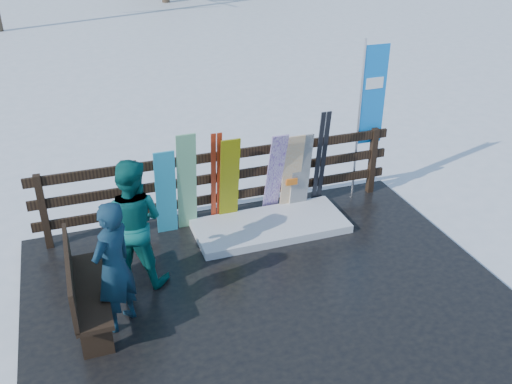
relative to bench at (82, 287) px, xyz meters
name	(u,v)px	position (x,y,z in m)	size (l,w,h in m)	color
ground	(272,306)	(2.21, -0.34, -0.60)	(700.00, 700.00, 0.00)	white
deck	(272,303)	(2.21, -0.34, -0.56)	(6.00, 5.00, 0.08)	black
fence	(222,179)	(2.21, 1.86, 0.14)	(5.60, 0.10, 1.15)	black
snow_patch	(270,226)	(2.79, 1.26, -0.46)	(2.28, 1.00, 0.12)	white
bench	(82,287)	(0.00, 0.00, 0.00)	(0.41, 1.50, 0.97)	black
snowboard_0	(166,193)	(1.31, 1.64, 0.17)	(0.30, 0.03, 1.39)	#2CA3C9
snowboard_1	(187,183)	(1.62, 1.64, 0.29)	(0.28, 0.03, 1.62)	silver
snowboard_2	(229,181)	(2.27, 1.64, 0.21)	(0.29, 0.03, 1.46)	#F8F104
snowboard_3	(275,174)	(2.99, 1.64, 0.21)	(0.25, 0.03, 1.50)	white
snowboard_4	(301,173)	(3.43, 1.64, 0.16)	(0.29, 0.03, 1.35)	black
snowboard_5	(292,174)	(3.27, 1.64, 0.16)	(0.30, 0.03, 1.37)	white
ski_pair_a	(216,179)	(2.09, 1.71, 0.25)	(0.16, 0.21, 1.52)	#B52F16
ski_pair_b	(321,159)	(3.79, 1.71, 0.31)	(0.17, 0.23, 1.64)	black
rental_flag	(370,101)	(4.68, 1.91, 1.09)	(0.45, 0.04, 2.60)	silver
person_front	(114,267)	(0.37, -0.15, 0.30)	(0.59, 0.39, 1.63)	#133945
person_back	(132,223)	(0.70, 0.66, 0.35)	(0.84, 0.65, 1.73)	#0E5F59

